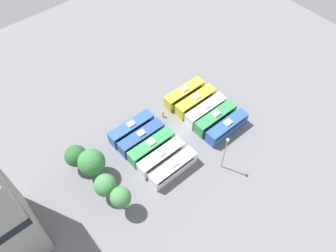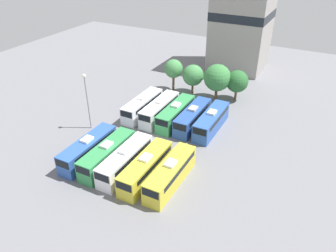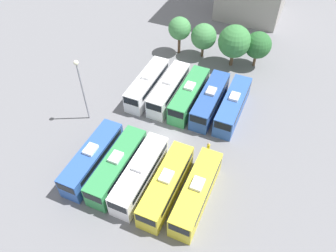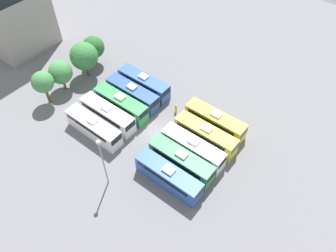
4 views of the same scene
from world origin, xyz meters
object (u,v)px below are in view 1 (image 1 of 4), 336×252
(tree_0, at_px, (121,197))
(bus_6, at_px, (161,157))
(bus_2, at_px, (206,110))
(bus_5, at_px, (173,168))
(tree_3, at_px, (76,156))
(light_pole, at_px, (226,149))
(bus_3, at_px, (196,101))
(bus_8, at_px, (141,138))
(tree_1, at_px, (105,185))
(worker_person, at_px, (163,114))
(tree_2, at_px, (92,162))
(bus_0, at_px, (227,127))
(bus_9, at_px, (131,128))
(bus_4, at_px, (184,94))
(bus_7, at_px, (151,147))
(bus_1, at_px, (215,118))

(tree_0, bearing_deg, bus_6, -74.78)
(bus_2, height_order, bus_5, same)
(tree_3, bearing_deg, light_pole, -130.24)
(bus_3, height_order, bus_5, same)
(bus_8, height_order, tree_1, tree_1)
(worker_person, xyz_separation_m, tree_2, (-2.48, 18.68, 3.52))
(bus_2, bearing_deg, bus_6, 101.18)
(bus_2, height_order, worker_person, bus_2)
(bus_6, distance_m, tree_1, 12.00)
(bus_0, height_order, bus_5, same)
(bus_0, xyz_separation_m, worker_person, (11.54, 7.46, -0.88))
(bus_3, bearing_deg, bus_6, 112.50)
(tree_2, bearing_deg, bus_9, -73.44)
(bus_9, distance_m, tree_0, 16.65)
(bus_0, height_order, bus_4, same)
(bus_7, distance_m, bus_8, 2.99)
(bus_6, xyz_separation_m, bus_9, (9.21, 0.31, 0.00))
(bus_6, xyz_separation_m, light_pole, (-8.27, -8.16, 4.52))
(bus_4, height_order, bus_7, same)
(bus_4, xyz_separation_m, tree_3, (-0.07, 26.99, 2.08))
(bus_5, height_order, light_pole, light_pole)
(light_pole, height_order, tree_3, light_pole)
(bus_2, height_order, tree_0, tree_0)
(bus_9, relative_size, worker_person, 6.00)
(tree_0, distance_m, tree_1, 4.05)
(bus_1, relative_size, tree_3, 1.73)
(bus_2, relative_size, worker_person, 6.00)
(bus_2, distance_m, tree_2, 26.24)
(bus_4, relative_size, bus_6, 1.00)
(worker_person, bearing_deg, bus_3, -107.47)
(bus_5, xyz_separation_m, worker_person, (11.66, -7.16, -0.88))
(bus_2, relative_size, bus_5, 1.00)
(light_pole, bearing_deg, bus_4, -19.23)
(bus_7, height_order, tree_3, tree_3)
(worker_person, relative_size, tree_2, 0.25)
(tree_0, height_order, tree_3, tree_0)
(bus_7, bearing_deg, tree_2, 75.80)
(tree_1, distance_m, tree_3, 8.52)
(bus_8, bearing_deg, light_pole, -149.97)
(bus_3, height_order, tree_3, tree_3)
(tree_2, distance_m, tree_3, 3.72)
(light_pole, xyz_separation_m, tree_0, (5.22, 19.37, -1.71))
(bus_0, height_order, bus_1, same)
(bus_2, height_order, bus_7, same)
(bus_6, xyz_separation_m, worker_person, (8.42, -7.39, -0.88))
(bus_8, distance_m, light_pole, 17.17)
(bus_4, bearing_deg, worker_person, 98.16)
(tree_0, bearing_deg, bus_3, -70.57)
(bus_5, relative_size, bus_8, 1.00)
(tree_2, bearing_deg, tree_0, -179.49)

